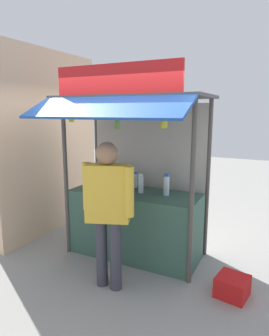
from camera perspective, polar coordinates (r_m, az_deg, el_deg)
ground_plane at (r=4.59m, az=-0.00°, el=-16.14°), size 20.00×20.00×0.00m
stall_counter at (r=4.39m, az=-0.00°, el=-10.62°), size 1.85×0.72×0.95m
stall_structure at (r=4.20m, az=0.57°, el=4.14°), size 2.05×1.55×2.63m
water_bottle_far_right at (r=4.81m, az=-7.30°, el=-1.22°), size 0.08×0.08×0.29m
water_bottle_back_right at (r=4.09m, az=6.11°, el=-3.28°), size 0.08×0.08×0.30m
water_bottle_mid_right at (r=4.53m, az=-4.47°, el=-2.03°), size 0.08×0.08×0.27m
water_bottle_rear_center at (r=4.48m, az=0.15°, el=-2.35°), size 0.07×0.07×0.24m
water_bottle_center at (r=4.19m, az=1.22°, el=-3.04°), size 0.08×0.08×0.27m
water_bottle_back_left at (r=4.74m, az=-5.78°, el=-1.37°), size 0.08×0.08×0.29m
magazine_stack_far_left at (r=4.32m, az=-3.20°, el=-3.76°), size 0.27×0.29×0.09m
magazine_stack_front_right at (r=4.51m, az=-7.70°, el=-3.56°), size 0.26×0.29×0.04m
banana_bunch_leftmost at (r=4.08m, az=-12.02°, el=9.44°), size 0.09×0.09×0.22m
banana_bunch_inner_left at (r=3.69m, az=-3.33°, el=8.40°), size 0.10×0.09×0.29m
banana_bunch_inner_right at (r=3.43m, az=5.64°, el=8.74°), size 0.10×0.10×0.27m
vendor_person at (r=3.44m, az=-5.15°, el=-6.65°), size 0.66×0.37×1.75m
plastic_crate at (r=3.82m, az=18.19°, el=-20.69°), size 0.39×0.39×0.23m
neighbour_wall at (r=5.38m, az=-15.85°, el=4.65°), size 0.20×2.40×3.08m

